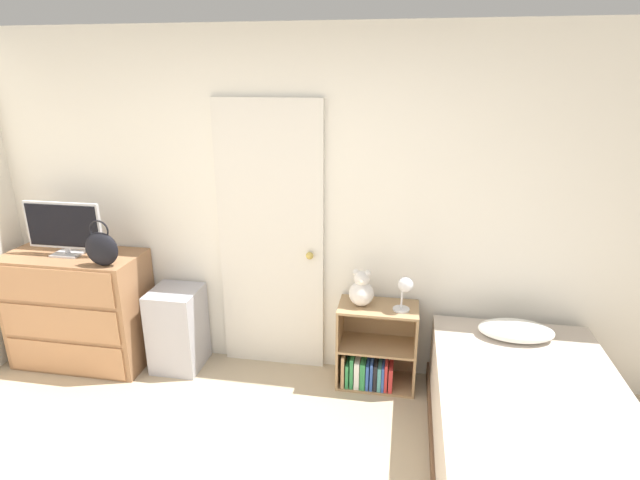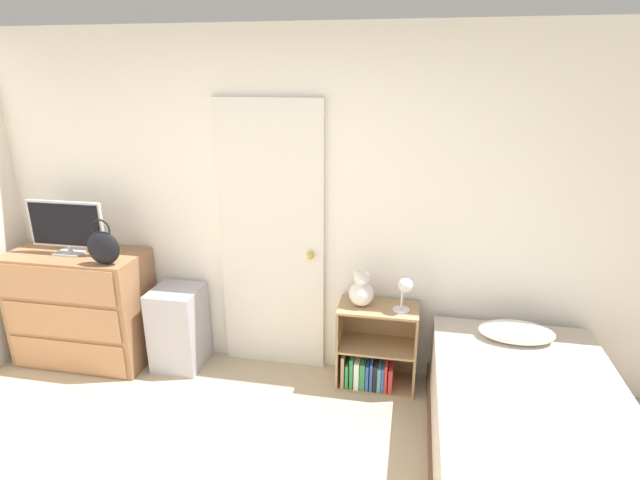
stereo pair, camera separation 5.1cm
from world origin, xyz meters
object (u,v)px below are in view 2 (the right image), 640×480
teddy_bear (362,290)px  bed (530,440)px  handbag (103,247)px  storage_bin (179,327)px  bookshelf (373,355)px  tv (66,227)px  desk_lamp (405,288)px  dresser (82,307)px

teddy_bear → bed: teddy_bear is taller
handbag → storage_bin: 0.85m
bookshelf → storage_bin: bearing=-178.9°
tv → teddy_bear: tv is taller
tv → bed: (3.29, -0.68, -0.86)m
handbag → teddy_bear: size_ratio=1.24×
handbag → bookshelf: size_ratio=0.53×
handbag → bed: 3.04m
tv → desk_lamp: bearing=1.0°
storage_bin → teddy_bear: bearing=1.2°
handbag → bed: size_ratio=0.18×
tv → handbag: bearing=-21.2°
handbag → tv: bearing=158.8°
tv → storage_bin: 1.14m
dresser → storage_bin: 0.80m
bed → handbag: bearing=169.7°
teddy_bear → bookshelf: bearing=-0.8°
teddy_bear → tv: bearing=-177.7°
storage_bin → desk_lamp: bearing=-0.5°
teddy_bear → bed: size_ratio=0.15×
dresser → storage_bin: dresser is taller
dresser → tv: (-0.02, -0.00, 0.67)m
handbag → desk_lamp: bearing=5.3°
tv → storage_bin: size_ratio=0.94×
tv → bookshelf: (2.33, 0.09, -0.89)m
storage_bin → desk_lamp: desk_lamp is taller
teddy_bear → dresser: bearing=-177.7°
dresser → bookshelf: bearing=2.2°
storage_bin → tv: bearing=-175.7°
dresser → bookshelf: dresser is taller
dresser → tv: bearing=-175.7°
storage_bin → bookshelf: (1.53, 0.03, -0.09)m
bookshelf → desk_lamp: 0.62m
tv → bookshelf: bearing=2.2°
storage_bin → bed: bearing=-16.6°
tv → teddy_bear: 2.27m
desk_lamp → bed: desk_lamp is taller
teddy_bear → desk_lamp: size_ratio=1.06×
bookshelf → teddy_bear: teddy_bear is taller
handbag → desk_lamp: handbag is taller
handbag → desk_lamp: (2.14, 0.20, -0.23)m
tv → bed: 3.46m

